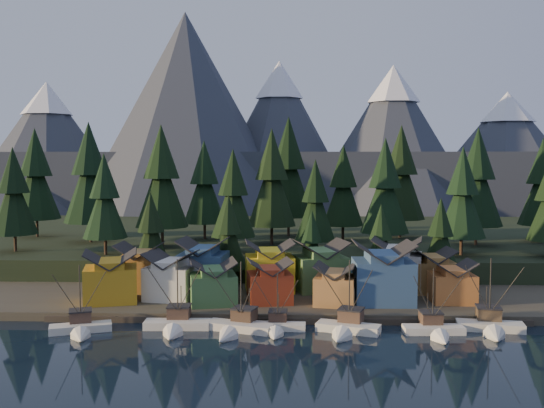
{
  "coord_description": "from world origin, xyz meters",
  "views": [
    {
      "loc": [
        0.99,
        -82.62,
        26.92
      ],
      "look_at": [
        -2.77,
        30.0,
        18.6
      ],
      "focal_mm": 40.0,
      "sensor_mm": 36.0,
      "label": 1
    }
  ],
  "objects_px": {
    "boat_3": "(277,320)",
    "boat_4": "(346,318)",
    "house_front_0": "(111,275)",
    "boat_0": "(80,319)",
    "boat_1": "(176,316)",
    "boat_2": "(236,319)",
    "house_back_1": "(203,263)",
    "boat_6": "(492,317)",
    "house_front_1": "(171,274)",
    "house_back_0": "(140,266)",
    "boat_5": "(436,321)"
  },
  "relations": [
    {
      "from": "boat_3",
      "to": "boat_4",
      "type": "height_order",
      "value": "boat_4"
    },
    {
      "from": "boat_3",
      "to": "house_front_0",
      "type": "xyz_separation_m",
      "value": [
        -30.03,
        12.63,
        4.45
      ]
    },
    {
      "from": "boat_3",
      "to": "boat_0",
      "type": "bearing_deg",
      "value": -173.1
    },
    {
      "from": "boat_1",
      "to": "boat_2",
      "type": "xyz_separation_m",
      "value": [
        9.65,
        -0.97,
        -0.09
      ]
    },
    {
      "from": "boat_1",
      "to": "house_back_1",
      "type": "xyz_separation_m",
      "value": [
        0.99,
        22.74,
        4.44
      ]
    },
    {
      "from": "boat_0",
      "to": "boat_6",
      "type": "relative_size",
      "value": 0.91
    },
    {
      "from": "boat_0",
      "to": "house_front_0",
      "type": "relative_size",
      "value": 1.05
    },
    {
      "from": "boat_3",
      "to": "house_front_1",
      "type": "xyz_separation_m",
      "value": [
        -19.64,
        14.98,
        4.22
      ]
    },
    {
      "from": "boat_1",
      "to": "house_back_0",
      "type": "bearing_deg",
      "value": 115.69
    },
    {
      "from": "house_back_1",
      "to": "house_back_0",
      "type": "bearing_deg",
      "value": -171.47
    },
    {
      "from": "house_front_1",
      "to": "boat_2",
      "type": "bearing_deg",
      "value": -39.32
    },
    {
      "from": "boat_1",
      "to": "boat_6",
      "type": "relative_size",
      "value": 0.97
    },
    {
      "from": "boat_5",
      "to": "house_back_1",
      "type": "bearing_deg",
      "value": 146.35
    },
    {
      "from": "house_back_1",
      "to": "boat_3",
      "type": "bearing_deg",
      "value": -51.75
    },
    {
      "from": "boat_0",
      "to": "boat_5",
      "type": "relative_size",
      "value": 1.03
    },
    {
      "from": "boat_2",
      "to": "house_back_1",
      "type": "relative_size",
      "value": 1.21
    },
    {
      "from": "house_back_0",
      "to": "house_back_1",
      "type": "height_order",
      "value": "house_back_1"
    },
    {
      "from": "boat_3",
      "to": "house_back_1",
      "type": "xyz_separation_m",
      "value": [
        -14.9,
        22.68,
        4.93
      ]
    },
    {
      "from": "boat_4",
      "to": "boat_0",
      "type": "bearing_deg",
      "value": -159.25
    },
    {
      "from": "house_front_0",
      "to": "boat_3",
      "type": "bearing_deg",
      "value": -37.37
    },
    {
      "from": "house_back_1",
      "to": "boat_1",
      "type": "bearing_deg",
      "value": -87.55
    },
    {
      "from": "house_back_1",
      "to": "house_front_1",
      "type": "bearing_deg",
      "value": -116.71
    },
    {
      "from": "boat_4",
      "to": "house_back_1",
      "type": "distance_m",
      "value": 35.21
    },
    {
      "from": "boat_0",
      "to": "boat_6",
      "type": "distance_m",
      "value": 63.89
    },
    {
      "from": "boat_2",
      "to": "boat_5",
      "type": "distance_m",
      "value": 30.64
    },
    {
      "from": "boat_6",
      "to": "house_back_0",
      "type": "xyz_separation_m",
      "value": [
        -60.6,
        21.35,
        3.86
      ]
    },
    {
      "from": "boat_4",
      "to": "house_back_0",
      "type": "xyz_separation_m",
      "value": [
        -37.94,
        22.9,
        3.87
      ]
    },
    {
      "from": "boat_3",
      "to": "boat_6",
      "type": "relative_size",
      "value": 0.79
    },
    {
      "from": "boat_5",
      "to": "house_back_1",
      "type": "xyz_separation_m",
      "value": [
        -39.29,
        24.0,
        4.62
      ]
    },
    {
      "from": "boat_6",
      "to": "house_front_0",
      "type": "relative_size",
      "value": 1.16
    },
    {
      "from": "house_back_1",
      "to": "house_front_0",
      "type": "bearing_deg",
      "value": -141.47
    },
    {
      "from": "house_back_0",
      "to": "boat_2",
      "type": "bearing_deg",
      "value": -46.85
    },
    {
      "from": "boat_2",
      "to": "house_front_1",
      "type": "height_order",
      "value": "boat_2"
    },
    {
      "from": "boat_6",
      "to": "house_front_0",
      "type": "bearing_deg",
      "value": 178.4
    },
    {
      "from": "boat_6",
      "to": "house_back_1",
      "type": "relative_size",
      "value": 1.26
    },
    {
      "from": "boat_4",
      "to": "house_front_0",
      "type": "height_order",
      "value": "boat_4"
    },
    {
      "from": "boat_3",
      "to": "house_front_1",
      "type": "bearing_deg",
      "value": 145.41
    },
    {
      "from": "boat_3",
      "to": "boat_5",
      "type": "xyz_separation_m",
      "value": [
        24.39,
        -1.33,
        0.31
      ]
    },
    {
      "from": "boat_3",
      "to": "boat_6",
      "type": "xyz_separation_m",
      "value": [
        33.48,
        0.56,
        0.63
      ]
    },
    {
      "from": "house_back_1",
      "to": "boat_4",
      "type": "bearing_deg",
      "value": -37.68
    },
    {
      "from": "boat_1",
      "to": "boat_4",
      "type": "xyz_separation_m",
      "value": [
        26.7,
        -0.93,
        0.13
      ]
    },
    {
      "from": "boat_5",
      "to": "boat_0",
      "type": "bearing_deg",
      "value": 178.69
    },
    {
      "from": "boat_2",
      "to": "house_front_1",
      "type": "xyz_separation_m",
      "value": [
        -13.4,
        16.01,
        3.81
      ]
    },
    {
      "from": "boat_6",
      "to": "house_front_0",
      "type": "distance_m",
      "value": 64.76
    },
    {
      "from": "boat_5",
      "to": "house_front_1",
      "type": "distance_m",
      "value": 47.12
    },
    {
      "from": "boat_3",
      "to": "boat_5",
      "type": "distance_m",
      "value": 24.43
    },
    {
      "from": "boat_0",
      "to": "boat_3",
      "type": "relative_size",
      "value": 1.15
    },
    {
      "from": "boat_3",
      "to": "house_front_1",
      "type": "distance_m",
      "value": 25.06
    },
    {
      "from": "boat_1",
      "to": "house_back_0",
      "type": "relative_size",
      "value": 1.34
    },
    {
      "from": "house_back_0",
      "to": "house_front_0",
      "type": "bearing_deg",
      "value": -106.54
    }
  ]
}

